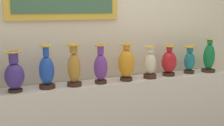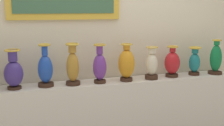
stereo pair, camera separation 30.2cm
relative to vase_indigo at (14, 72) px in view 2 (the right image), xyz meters
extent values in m
cube|color=silver|center=(0.94, 0.04, -0.62)|extent=(2.81, 0.30, 0.93)
cube|color=beige|center=(0.94, 0.25, 0.27)|extent=(4.44, 0.10, 2.73)
cylinder|color=#382319|center=(0.00, 0.00, -0.15)|extent=(0.12, 0.12, 0.03)
ellipsoid|color=#3F2D7F|center=(0.00, 0.00, -0.02)|extent=(0.17, 0.17, 0.23)
cylinder|color=#3F2D7F|center=(0.00, 0.00, 0.15)|extent=(0.08, 0.08, 0.10)
torus|color=gold|center=(0.00, 0.00, 0.20)|extent=(0.14, 0.14, 0.02)
cylinder|color=#382319|center=(0.28, 0.01, -0.14)|extent=(0.15, 0.15, 0.03)
ellipsoid|color=#1E47B2|center=(0.28, 0.01, 0.01)|extent=(0.14, 0.14, 0.26)
cylinder|color=#1E47B2|center=(0.28, 0.01, 0.19)|extent=(0.06, 0.06, 0.10)
torus|color=gold|center=(0.28, 0.01, 0.24)|extent=(0.11, 0.11, 0.02)
cylinder|color=#382319|center=(0.54, -0.01, -0.14)|extent=(0.14, 0.14, 0.03)
ellipsoid|color=#B27F2D|center=(0.54, -0.01, 0.02)|extent=(0.12, 0.12, 0.28)
cylinder|color=#B27F2D|center=(0.54, -0.01, 0.20)|extent=(0.07, 0.07, 0.08)
torus|color=gold|center=(0.54, -0.01, 0.24)|extent=(0.13, 0.13, 0.02)
cylinder|color=#382319|center=(0.80, -0.01, -0.14)|extent=(0.12, 0.12, 0.03)
ellipsoid|color=#6B3393|center=(0.80, -0.01, 0.00)|extent=(0.13, 0.13, 0.26)
cylinder|color=#6B3393|center=(0.80, -0.01, 0.18)|extent=(0.06, 0.06, 0.09)
torus|color=gold|center=(0.80, -0.01, 0.22)|extent=(0.12, 0.12, 0.02)
cylinder|color=#382319|center=(1.08, -0.01, -0.14)|extent=(0.13, 0.13, 0.03)
ellipsoid|color=orange|center=(1.08, -0.01, 0.02)|extent=(0.17, 0.17, 0.29)
cylinder|color=orange|center=(1.08, -0.01, 0.19)|extent=(0.07, 0.07, 0.05)
torus|color=gold|center=(1.08, -0.01, 0.22)|extent=(0.12, 0.12, 0.01)
cylinder|color=#382319|center=(1.36, -0.01, -0.14)|extent=(0.14, 0.14, 0.04)
ellipsoid|color=beige|center=(1.36, -0.01, 0.00)|extent=(0.12, 0.12, 0.23)
cylinder|color=beige|center=(1.36, -0.01, 0.14)|extent=(0.08, 0.08, 0.06)
torus|color=gold|center=(1.36, -0.01, 0.18)|extent=(0.12, 0.12, 0.01)
cylinder|color=#382319|center=(1.61, 0.02, -0.14)|extent=(0.13, 0.13, 0.03)
ellipsoid|color=red|center=(1.61, 0.02, -0.01)|extent=(0.16, 0.16, 0.24)
cylinder|color=red|center=(1.61, 0.02, 0.14)|extent=(0.06, 0.06, 0.06)
torus|color=gold|center=(1.61, 0.02, 0.17)|extent=(0.12, 0.12, 0.02)
cylinder|color=#382319|center=(1.89, 0.03, -0.14)|extent=(0.12, 0.12, 0.03)
ellipsoid|color=#19727A|center=(1.89, 0.03, -0.02)|extent=(0.12, 0.12, 0.21)
cylinder|color=#19727A|center=(1.89, 0.03, 0.11)|extent=(0.07, 0.07, 0.06)
torus|color=gold|center=(1.89, 0.03, 0.14)|extent=(0.13, 0.13, 0.02)
cylinder|color=#382319|center=(2.14, 0.00, -0.14)|extent=(0.16, 0.16, 0.03)
ellipsoid|color=#14723D|center=(2.14, 0.00, 0.02)|extent=(0.13, 0.13, 0.30)
cylinder|color=#14723D|center=(2.14, 0.00, 0.19)|extent=(0.06, 0.06, 0.05)
torus|color=gold|center=(2.14, 0.00, 0.22)|extent=(0.10, 0.10, 0.01)
camera|label=1|loc=(-0.21, -2.70, 0.58)|focal=48.17mm
camera|label=2|loc=(0.07, -2.80, 0.58)|focal=48.17mm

